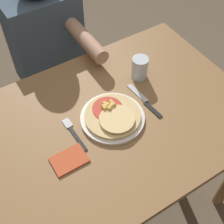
% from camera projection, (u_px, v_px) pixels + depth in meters
% --- Properties ---
extents(ground_plane, '(8.00, 8.00, 0.00)m').
position_uv_depth(ground_plane, '(110.00, 199.00, 1.85)').
color(ground_plane, brown).
extents(dining_table, '(1.19, 0.81, 0.77)m').
position_uv_depth(dining_table, '(109.00, 137.00, 1.34)').
color(dining_table, olive).
rests_on(dining_table, ground_plane).
extents(plate, '(0.26, 0.26, 0.01)m').
position_uv_depth(plate, '(112.00, 117.00, 1.25)').
color(plate, silver).
rests_on(plate, dining_table).
extents(pizza, '(0.23, 0.23, 0.04)m').
position_uv_depth(pizza, '(113.00, 115.00, 1.24)').
color(pizza, '#DBBC7A').
rests_on(pizza, plate).
extents(fork, '(0.03, 0.18, 0.00)m').
position_uv_depth(fork, '(73.00, 132.00, 1.21)').
color(fork, black).
rests_on(fork, dining_table).
extents(knife, '(0.03, 0.22, 0.00)m').
position_uv_depth(knife, '(145.00, 101.00, 1.31)').
color(knife, black).
rests_on(knife, dining_table).
extents(drinking_glass, '(0.07, 0.07, 0.10)m').
position_uv_depth(drinking_glass, '(140.00, 68.00, 1.37)').
color(drinking_glass, silver).
rests_on(drinking_glass, dining_table).
extents(napkin, '(0.13, 0.09, 0.01)m').
position_uv_depth(napkin, '(69.00, 160.00, 1.13)').
color(napkin, '#C6512D').
rests_on(napkin, dining_table).
extents(person_diner, '(0.37, 0.52, 1.17)m').
position_uv_depth(person_diner, '(48.00, 45.00, 1.69)').
color(person_diner, '#2D2D38').
rests_on(person_diner, ground_plane).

